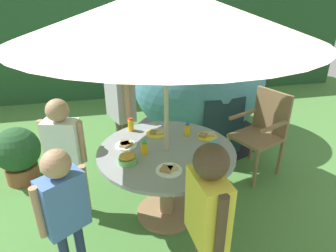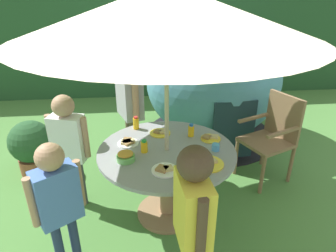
# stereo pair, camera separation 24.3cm
# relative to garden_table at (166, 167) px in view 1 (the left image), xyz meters

# --- Properties ---
(ground_plane) EXTENTS (10.00, 10.00, 0.02)m
(ground_plane) POSITION_rel_garden_table_xyz_m (0.00, 0.00, -0.54)
(ground_plane) COLOR #477A38
(hedge_backdrop) EXTENTS (9.00, 0.70, 1.83)m
(hedge_backdrop) POSITION_rel_garden_table_xyz_m (0.00, 3.78, 0.38)
(hedge_backdrop) COLOR #234C28
(hedge_backdrop) RESTS_ON ground_plane
(garden_table) EXTENTS (1.21, 1.21, 0.71)m
(garden_table) POSITION_rel_garden_table_xyz_m (0.00, 0.00, 0.00)
(garden_table) COLOR #93704C
(garden_table) RESTS_ON ground_plane
(patio_umbrella) EXTENTS (2.25, 2.25, 2.03)m
(patio_umbrella) POSITION_rel_garden_table_xyz_m (0.00, 0.00, 1.31)
(patio_umbrella) COLOR #B7AD8C
(patio_umbrella) RESTS_ON ground_plane
(wooden_chair) EXTENTS (0.61, 0.60, 0.97)m
(wooden_chair) POSITION_rel_garden_table_xyz_m (1.22, 0.51, 0.01)
(wooden_chair) COLOR brown
(wooden_chair) RESTS_ON ground_plane
(dome_tent) EXTENTS (2.03, 2.03, 1.65)m
(dome_tent) POSITION_rel_garden_table_xyz_m (0.82, 1.65, 0.28)
(dome_tent) COLOR teal
(dome_tent) RESTS_ON ground_plane
(potted_plant) EXTENTS (0.49, 0.49, 0.64)m
(potted_plant) POSITION_rel_garden_table_xyz_m (-1.48, 0.89, -0.18)
(potted_plant) COLOR brown
(potted_plant) RESTS_ON ground_plane
(child_in_grey_shirt) EXTENTS (0.32, 0.46, 1.45)m
(child_in_grey_shirt) POSITION_rel_garden_table_xyz_m (-0.33, 0.92, 0.39)
(child_in_grey_shirt) COLOR brown
(child_in_grey_shirt) RESTS_ON ground_plane
(child_in_white_shirt) EXTENTS (0.38, 0.24, 1.16)m
(child_in_white_shirt) POSITION_rel_garden_table_xyz_m (-0.88, 0.25, 0.21)
(child_in_white_shirt) COLOR #3F3F47
(child_in_white_shirt) RESTS_ON ground_plane
(child_in_blue_shirt) EXTENTS (0.33, 0.29, 1.11)m
(child_in_blue_shirt) POSITION_rel_garden_table_xyz_m (-0.81, -0.53, 0.17)
(child_in_blue_shirt) COLOR navy
(child_in_blue_shirt) RESTS_ON ground_plane
(child_in_yellow_shirt) EXTENTS (0.21, 0.42, 1.23)m
(child_in_yellow_shirt) POSITION_rel_garden_table_xyz_m (0.07, -0.87, 0.25)
(child_in_yellow_shirt) COLOR brown
(child_in_yellow_shirt) RESTS_ON ground_plane
(snack_bowl) EXTENTS (0.15, 0.15, 0.08)m
(snack_bowl) POSITION_rel_garden_table_xyz_m (-0.35, -0.14, 0.22)
(snack_bowl) COLOR #66B259
(snack_bowl) RESTS_ON garden_table
(plate_back_edge) EXTENTS (0.20, 0.20, 0.03)m
(plate_back_edge) POSITION_rel_garden_table_xyz_m (-0.03, 0.31, 0.19)
(plate_back_edge) COLOR yellow
(plate_back_edge) RESTS_ON garden_table
(plate_mid_left) EXTENTS (0.21, 0.21, 0.03)m
(plate_mid_left) POSITION_rel_garden_table_xyz_m (-0.05, -0.33, 0.19)
(plate_mid_left) COLOR white
(plate_mid_left) RESTS_ON garden_table
(plate_mid_right) EXTENTS (0.25, 0.25, 0.03)m
(plate_mid_right) POSITION_rel_garden_table_xyz_m (0.30, -0.27, 0.19)
(plate_mid_right) COLOR yellow
(plate_mid_right) RESTS_ON garden_table
(plate_far_left) EXTENTS (0.19, 0.19, 0.03)m
(plate_far_left) POSITION_rel_garden_table_xyz_m (0.43, 0.15, 0.19)
(plate_far_left) COLOR yellow
(plate_far_left) RESTS_ON garden_table
(plate_far_right) EXTENTS (0.19, 0.19, 0.03)m
(plate_far_right) POSITION_rel_garden_table_xyz_m (-0.34, 0.14, 0.19)
(plate_far_right) COLOR white
(plate_far_right) RESTS_ON garden_table
(juice_bottle_near_left) EXTENTS (0.06, 0.06, 0.13)m
(juice_bottle_near_left) POSITION_rel_garden_table_xyz_m (-0.26, 0.44, 0.24)
(juice_bottle_near_left) COLOR yellow
(juice_bottle_near_left) RESTS_ON garden_table
(juice_bottle_near_right) EXTENTS (0.05, 0.05, 0.11)m
(juice_bottle_near_right) POSITION_rel_garden_table_xyz_m (0.19, -0.45, 0.23)
(juice_bottle_near_right) COLOR yellow
(juice_bottle_near_right) RESTS_ON garden_table
(juice_bottle_center_front) EXTENTS (0.06, 0.06, 0.11)m
(juice_bottle_center_front) POSITION_rel_garden_table_xyz_m (-0.20, -0.02, 0.23)
(juice_bottle_center_front) COLOR yellow
(juice_bottle_center_front) RESTS_ON garden_table
(juice_bottle_center_back) EXTENTS (0.06, 0.06, 0.12)m
(juice_bottle_center_back) POSITION_rel_garden_table_xyz_m (0.26, 0.23, 0.24)
(juice_bottle_center_back) COLOR yellow
(juice_bottle_center_back) RESTS_ON garden_table
(cup_near) EXTENTS (0.07, 0.07, 0.06)m
(cup_near) POSITION_rel_garden_table_xyz_m (0.42, -0.06, 0.21)
(cup_near) COLOR #4C99D8
(cup_near) RESTS_ON garden_table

